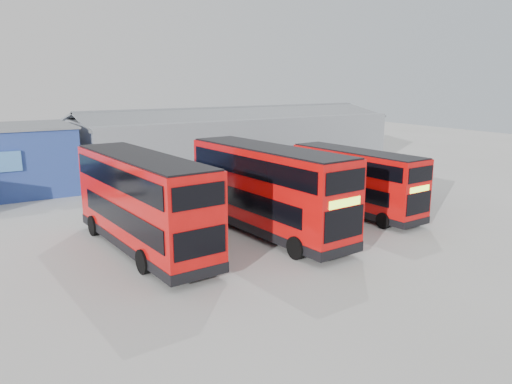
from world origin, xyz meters
The scene contains 6 objects.
ground_plane centered at (0.00, 0.00, 0.00)m, with size 120.00×120.00×0.00m, color #AAAAA4.
maintenance_shed centered at (8.00, 20.00, 2.60)m, with size 30.50×12.00×5.89m.
double_decker_left centered at (-8.17, -0.30, 2.44)m, with size 3.64×11.74×4.89m.
double_decker_centre centered at (-1.34, -1.24, 2.46)m, with size 3.74×11.88×4.95m.
double_decker_right centered at (5.85, -0.46, 2.06)m, with size 3.04×9.92×4.14m.
single_decker_blue centered at (9.85, 5.26, 1.49)m, with size 4.51×11.32×3.00m.
Camera 1 is at (-15.92, -23.90, 8.55)m, focal length 35.00 mm.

